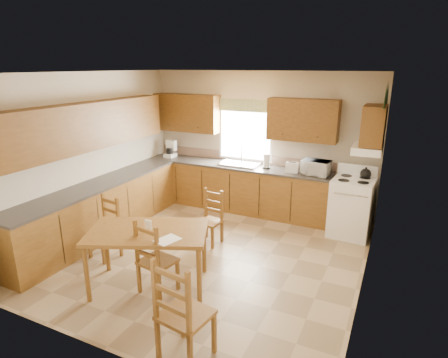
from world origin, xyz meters
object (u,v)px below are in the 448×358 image
at_px(dining_table, 149,258).
at_px(chair_near_left, 157,256).
at_px(chair_far_right, 209,218).
at_px(chair_far_left, 104,229).
at_px(stove, 351,208).
at_px(microwave, 316,168).
at_px(chair_near_right, 185,308).

relative_size(dining_table, chair_near_left, 1.50).
height_order(chair_near_left, chair_far_right, chair_near_left).
bearing_deg(dining_table, chair_far_left, 138.74).
bearing_deg(chair_far_left, stove, 47.22).
bearing_deg(chair_near_left, stove, -115.61).
xyz_separation_m(microwave, chair_far_left, (-2.54, -2.65, -0.59)).
xyz_separation_m(dining_table, chair_near_right, (1.08, -0.87, 0.15)).
bearing_deg(microwave, chair_near_right, -87.77).
bearing_deg(microwave, chair_far_left, -125.83).
xyz_separation_m(stove, chair_near_left, (-1.98, -2.81, 0.01)).
bearing_deg(microwave, chair_near_left, -105.04).
distance_m(stove, chair_near_right, 3.78).
bearing_deg(chair_near_right, chair_far_left, -21.15).
distance_m(microwave, chair_far_left, 3.71).
bearing_deg(stove, chair_near_right, -102.66).
distance_m(chair_near_left, chair_far_right, 1.49).
bearing_deg(chair_near_left, microwave, -103.40).
height_order(dining_table, chair_near_left, chair_near_left).
distance_m(chair_far_left, chair_far_right, 1.62).
bearing_deg(chair_far_left, chair_near_left, -7.22).
bearing_deg(dining_table, chair_near_right, -62.69).
xyz_separation_m(chair_far_left, chair_far_right, (1.20, 1.09, -0.03)).
bearing_deg(chair_near_right, chair_far_right, -59.30).
height_order(stove, chair_near_right, chair_near_right).
bearing_deg(chair_far_right, chair_far_left, -132.25).
bearing_deg(stove, microwave, 164.93).
relative_size(chair_near_right, chair_far_left, 1.19).
distance_m(dining_table, chair_near_left, 0.20).
bearing_deg(stove, chair_far_left, -139.36).
distance_m(dining_table, chair_far_right, 1.44).
height_order(microwave, chair_near_right, microwave).
relative_size(stove, chair_near_right, 0.88).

